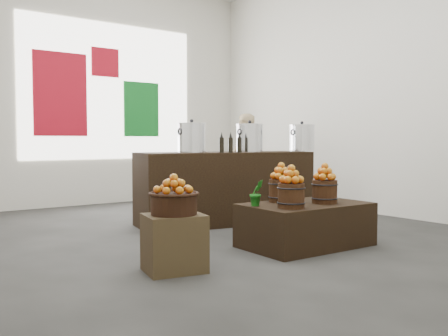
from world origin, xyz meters
TOP-DOWN VIEW (x-y plane):
  - ground at (0.00, 0.00)m, footprint 7.00×7.00m
  - back_wall at (0.00, 3.50)m, footprint 6.00×0.04m
  - back_opening at (0.30, 3.48)m, footprint 3.20×0.02m
  - deco_red_left at (-0.60, 3.47)m, footprint 0.90×0.04m
  - deco_green_right at (0.90, 3.47)m, footprint 0.70×0.04m
  - deco_red_upper at (0.20, 3.47)m, footprint 0.50×0.04m
  - crate at (-1.20, -1.23)m, footprint 0.57×0.50m
  - wicker_basket at (-1.20, -1.23)m, footprint 0.40×0.40m
  - apples_in_basket at (-1.20, -1.23)m, footprint 0.31×0.31m
  - display_table at (0.45, -1.18)m, footprint 1.36×0.86m
  - apple_bucket_front_left at (0.07, -1.36)m, footprint 0.27×0.27m
  - apples_in_bucket_front_left at (0.07, -1.36)m, footprint 0.20×0.20m
  - apple_bucket_front_right at (0.62, -1.29)m, footprint 0.27×0.27m
  - apples_in_bucket_front_right at (0.62, -1.29)m, footprint 0.20×0.20m
  - apple_bucket_rear at (0.33, -0.93)m, footprint 0.27×0.27m
  - apples_in_bucket_rear at (0.33, -0.93)m, footprint 0.20×0.20m
  - herb_garnish_right at (0.92, -0.97)m, footprint 0.27×0.25m
  - herb_garnish_left at (-0.11, -1.04)m, footprint 0.16×0.14m
  - counter at (0.64, 0.51)m, footprint 2.47×1.20m
  - stock_pot_left at (0.16, 0.61)m, footprint 0.37×0.37m
  - stock_pot_center at (1.01, 0.44)m, footprint 0.37×0.37m
  - stock_pot_right at (1.86, 0.27)m, footprint 0.37×0.37m
  - oil_cruets at (0.59, 0.28)m, footprint 0.27×0.11m
  - shopper at (1.99, 1.79)m, footprint 0.69×0.61m

SIDE VIEW (x-z plane):
  - ground at x=0.00m, z-range 0.00..0.00m
  - display_table at x=0.45m, z-range 0.00..0.46m
  - crate at x=-1.20m, z-range 0.00..0.50m
  - counter at x=0.64m, z-range 0.00..0.97m
  - apple_bucket_front_left at x=0.07m, z-range 0.46..0.71m
  - apple_bucket_front_right at x=0.62m, z-range 0.46..0.71m
  - apple_bucket_rear at x=0.33m, z-range 0.46..0.71m
  - wicker_basket at x=-1.20m, z-range 0.50..0.68m
  - herb_garnish_right at x=0.92m, z-range 0.46..0.72m
  - herb_garnish_left at x=-0.11m, z-range 0.46..0.73m
  - apples_in_basket at x=-1.20m, z-range 0.68..0.84m
  - shopper at x=1.99m, z-range 0.00..1.59m
  - apples_in_bucket_front_left at x=0.07m, z-range 0.71..0.89m
  - apples_in_bucket_front_right at x=0.62m, z-range 0.71..0.89m
  - apples_in_bucket_rear at x=0.33m, z-range 0.71..0.89m
  - oil_cruets at x=0.59m, z-range 0.97..1.24m
  - stock_pot_left at x=0.16m, z-range 0.97..1.34m
  - stock_pot_center at x=1.01m, z-range 0.97..1.34m
  - stock_pot_right at x=1.86m, z-range 0.97..1.34m
  - deco_green_right at x=0.90m, z-range 1.20..2.20m
  - deco_red_left at x=-0.60m, z-range 1.20..2.60m
  - back_wall at x=0.00m, z-range 0.00..4.00m
  - back_opening at x=0.30m, z-range 0.80..3.20m
  - deco_red_upper at x=0.20m, z-range 2.25..2.75m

